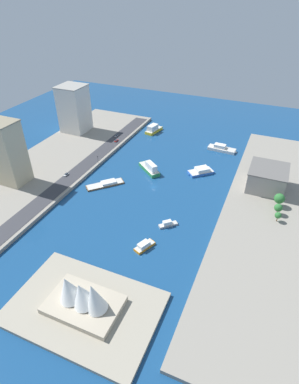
{
  "coord_description": "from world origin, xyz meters",
  "views": [
    {
      "loc": [
        -72.44,
        176.51,
        127.26
      ],
      "look_at": [
        -0.57,
        8.95,
        1.35
      ],
      "focal_mm": 29.15,
      "sensor_mm": 36.0,
      "label": 1
    }
  ],
  "objects_px": {
    "water_taxi_orange": "(144,246)",
    "pickup_red": "(116,141)",
    "sedan_silver": "(117,136)",
    "hotel_broad_white": "(74,109)",
    "carpark_squat_concrete": "(267,178)",
    "traffic_light_waterfront": "(98,158)",
    "yacht_sleek_gray": "(168,224)",
    "ferry_white_commuter": "(221,148)",
    "catamaran_blue": "(201,171)",
    "ferry_green_doubledeck": "(150,168)",
    "barge_flat_brown": "(106,184)",
    "ferry_yellow_fast": "(153,129)",
    "office_block_beige": "(6,152)",
    "van_white": "(66,174)",
    "opera_landmark": "(82,297)"
  },
  "relations": [
    {
      "from": "van_white",
      "to": "sedan_silver",
      "type": "xyz_separation_m",
      "value": [
        -1.72,
        -77.79,
        -0.02
      ]
    },
    {
      "from": "catamaran_blue",
      "to": "pickup_red",
      "type": "bearing_deg",
      "value": -13.04
    },
    {
      "from": "ferry_green_doubledeck",
      "to": "office_block_beige",
      "type": "xyz_separation_m",
      "value": [
        86.43,
        55.69,
        22.7
      ]
    },
    {
      "from": "catamaran_blue",
      "to": "office_block_beige",
      "type": "relative_size",
      "value": 0.45
    },
    {
      "from": "office_block_beige",
      "to": "opera_landmark",
      "type": "relative_size",
      "value": 1.36
    },
    {
      "from": "ferry_green_doubledeck",
      "to": "office_block_beige",
      "type": "height_order",
      "value": "office_block_beige"
    },
    {
      "from": "ferry_green_doubledeck",
      "to": "pickup_red",
      "type": "relative_size",
      "value": 4.76
    },
    {
      "from": "catamaran_blue",
      "to": "opera_landmark",
      "type": "xyz_separation_m",
      "value": [
        17.13,
        140.45,
        6.81
      ]
    },
    {
      "from": "ferry_white_commuter",
      "to": "sedan_silver",
      "type": "bearing_deg",
      "value": 8.96
    },
    {
      "from": "ferry_white_commuter",
      "to": "ferry_green_doubledeck",
      "type": "bearing_deg",
      "value": 52.76
    },
    {
      "from": "water_taxi_orange",
      "to": "catamaran_blue",
      "type": "distance_m",
      "value": 93.15
    },
    {
      "from": "ferry_white_commuter",
      "to": "traffic_light_waterfront",
      "type": "distance_m",
      "value": 109.39
    },
    {
      "from": "ferry_green_doubledeck",
      "to": "ferry_white_commuter",
      "type": "bearing_deg",
      "value": -127.24
    },
    {
      "from": "water_taxi_orange",
      "to": "office_block_beige",
      "type": "distance_m",
      "value": 121.86
    },
    {
      "from": "office_block_beige",
      "to": "sedan_silver",
      "type": "bearing_deg",
      "value": -108.79
    },
    {
      "from": "yacht_sleek_gray",
      "to": "sedan_silver",
      "type": "relative_size",
      "value": 2.27
    },
    {
      "from": "barge_flat_brown",
      "to": "traffic_light_waterfront",
      "type": "bearing_deg",
      "value": -48.46
    },
    {
      "from": "ferry_green_doubledeck",
      "to": "sedan_silver",
      "type": "relative_size",
      "value": 4.68
    },
    {
      "from": "ferry_yellow_fast",
      "to": "opera_landmark",
      "type": "height_order",
      "value": "opera_landmark"
    },
    {
      "from": "ferry_green_doubledeck",
      "to": "office_block_beige",
      "type": "distance_m",
      "value": 105.29
    },
    {
      "from": "ferry_yellow_fast",
      "to": "yacht_sleek_gray",
      "type": "bearing_deg",
      "value": 116.22
    },
    {
      "from": "traffic_light_waterfront",
      "to": "barge_flat_brown",
      "type": "bearing_deg",
      "value": 131.54
    },
    {
      "from": "yacht_sleek_gray",
      "to": "office_block_beige",
      "type": "bearing_deg",
      "value": -0.26
    },
    {
      "from": "ferry_yellow_fast",
      "to": "water_taxi_orange",
      "type": "relative_size",
      "value": 1.66
    },
    {
      "from": "ferry_green_doubledeck",
      "to": "yacht_sleek_gray",
      "type": "relative_size",
      "value": 2.06
    },
    {
      "from": "water_taxi_orange",
      "to": "sedan_silver",
      "type": "height_order",
      "value": "sedan_silver"
    },
    {
      "from": "ferry_green_doubledeck",
      "to": "ferry_yellow_fast",
      "type": "relative_size",
      "value": 0.99
    },
    {
      "from": "barge_flat_brown",
      "to": "ferry_white_commuter",
      "type": "relative_size",
      "value": 0.97
    },
    {
      "from": "barge_flat_brown",
      "to": "office_block_beige",
      "type": "bearing_deg",
      "value": 20.86
    },
    {
      "from": "van_white",
      "to": "carpark_squat_concrete",
      "type": "bearing_deg",
      "value": -163.02
    },
    {
      "from": "sedan_silver",
      "to": "catamaran_blue",
      "type": "bearing_deg",
      "value": 162.0
    },
    {
      "from": "carpark_squat_concrete",
      "to": "sedan_silver",
      "type": "distance_m",
      "value": 144.12
    },
    {
      "from": "barge_flat_brown",
      "to": "ferry_yellow_fast",
      "type": "distance_m",
      "value": 103.09
    },
    {
      "from": "hotel_broad_white",
      "to": "carpark_squat_concrete",
      "type": "height_order",
      "value": "hotel_broad_white"
    },
    {
      "from": "ferry_green_doubledeck",
      "to": "sedan_silver",
      "type": "bearing_deg",
      "value": -39.16
    },
    {
      "from": "yacht_sleek_gray",
      "to": "opera_landmark",
      "type": "bearing_deg",
      "value": 77.84
    },
    {
      "from": "catamaran_blue",
      "to": "ferry_yellow_fast",
      "type": "bearing_deg",
      "value": -41.93
    },
    {
      "from": "water_taxi_orange",
      "to": "carpark_squat_concrete",
      "type": "height_order",
      "value": "carpark_squat_concrete"
    },
    {
      "from": "sedan_silver",
      "to": "hotel_broad_white",
      "type": "bearing_deg",
      "value": 2.02
    },
    {
      "from": "traffic_light_waterfront",
      "to": "yacht_sleek_gray",
      "type": "bearing_deg",
      "value": 148.61
    },
    {
      "from": "barge_flat_brown",
      "to": "sedan_silver",
      "type": "distance_m",
      "value": 80.35
    },
    {
      "from": "hotel_broad_white",
      "to": "traffic_light_waterfront",
      "type": "height_order",
      "value": "hotel_broad_white"
    },
    {
      "from": "yacht_sleek_gray",
      "to": "ferry_white_commuter",
      "type": "relative_size",
      "value": 0.42
    },
    {
      "from": "water_taxi_orange",
      "to": "yacht_sleek_gray",
      "type": "bearing_deg",
      "value": -103.75
    },
    {
      "from": "sedan_silver",
      "to": "pickup_red",
      "type": "relative_size",
      "value": 1.02
    },
    {
      "from": "water_taxi_orange",
      "to": "pickup_red",
      "type": "distance_m",
      "value": 137.42
    },
    {
      "from": "ferry_green_doubledeck",
      "to": "ferry_yellow_fast",
      "type": "height_order",
      "value": "ferry_green_doubledeck"
    },
    {
      "from": "ferry_green_doubledeck",
      "to": "office_block_beige",
      "type": "relative_size",
      "value": 0.49
    },
    {
      "from": "ferry_white_commuter",
      "to": "traffic_light_waterfront",
      "type": "bearing_deg",
      "value": 37.6
    },
    {
      "from": "catamaran_blue",
      "to": "office_block_beige",
      "type": "distance_m",
      "value": 144.5
    }
  ]
}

